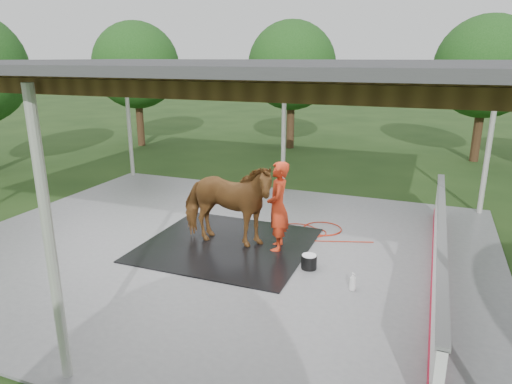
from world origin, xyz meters
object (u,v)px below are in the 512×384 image
(handler, at_px, (278,207))
(wash_bucket, at_px, (309,261))
(horse, at_px, (226,204))
(dasher_board, at_px, (438,254))

(handler, distance_m, wash_bucket, 1.43)
(wash_bucket, bearing_deg, horse, 166.55)
(horse, xyz_separation_m, wash_bucket, (2.05, -0.49, -0.84))
(dasher_board, height_order, wash_bucket, dasher_board)
(handler, relative_size, wash_bucket, 6.27)
(handler, height_order, wash_bucket, handler)
(dasher_board, distance_m, handler, 3.35)
(handler, bearing_deg, wash_bucket, 38.62)
(horse, distance_m, wash_bucket, 2.27)
(horse, bearing_deg, dasher_board, -93.50)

